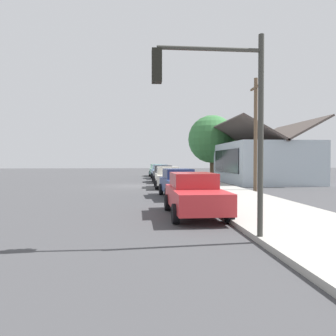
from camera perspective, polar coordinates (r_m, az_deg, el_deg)
ground_plane at (r=26.05m, az=-6.29°, el=-3.21°), size 120.00×120.00×0.00m
sidewalk_curb at (r=26.51m, az=5.92°, el=-2.95°), size 60.00×4.20×0.16m
car_seafoam at (r=42.27m, az=-2.08°, el=-0.35°), size 4.87×2.12×1.59m
car_skyblue at (r=36.56m, az=-1.41°, el=-0.61°), size 4.55×2.15×1.59m
car_charcoal at (r=30.29m, az=-0.88°, el=-1.02°), size 4.63×2.02×1.59m
car_ivory at (r=24.05m, az=-0.05°, el=-1.64°), size 4.35×2.04×1.59m
car_navy at (r=18.04m, az=1.94°, el=-2.63°), size 4.50×2.12×1.59m
car_cherry at (r=12.04m, az=4.73°, el=-4.62°), size 4.57×2.04×1.59m
storefront_building at (r=30.88m, az=16.66°, el=1.15°), size 10.34×7.36×5.69m
shade_tree at (r=36.45m, az=7.87°, el=5.12°), size 5.38×5.38×7.17m
traffic_light_main at (r=8.11m, az=9.13°, el=11.45°), size 0.37×2.79×5.20m
utility_pole_wooden at (r=21.94m, az=15.40°, el=6.17°), size 1.80×0.24×7.50m
fire_hydrant_red at (r=17.00m, az=7.29°, el=-3.96°), size 0.22×0.22×0.71m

